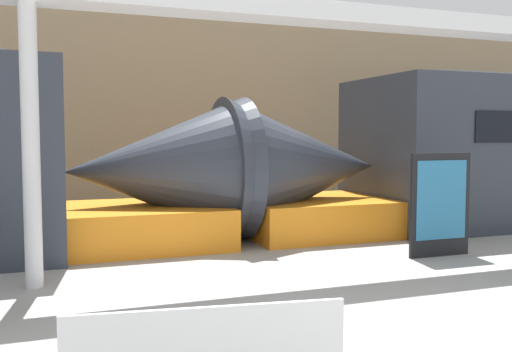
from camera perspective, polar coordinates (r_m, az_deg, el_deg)
station_wall at (r=15.12m, az=-12.13°, el=6.16°), size 56.00×0.20×5.00m
bench_near at (r=4.04m, az=-5.07°, el=-16.99°), size 1.91×0.70×0.82m
poster_board at (r=9.53m, az=17.94°, el=-2.71°), size 1.10×0.07×1.65m
support_column_near at (r=7.69m, az=-21.60°, el=2.72°), size 0.22×0.22×3.57m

